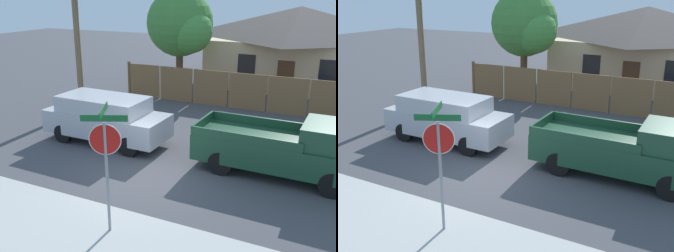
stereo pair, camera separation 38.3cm
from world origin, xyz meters
The scene contains 9 objects.
ground_plane centered at (0.00, 0.00, 0.00)m, with size 80.00×80.00×0.00m, color #47474C.
sidewalk_strip centered at (0.00, -3.60, 0.00)m, with size 36.00×3.20×0.01m.
wooden_fence centered at (1.82, 8.71, 0.90)m, with size 15.42×0.12×1.89m.
house centered at (2.06, 15.68, 2.44)m, with size 10.50×7.80×4.71m.
oak_tree centered at (-3.41, 10.41, 3.81)m, with size 3.84×3.66×5.74m.
palm_tree centered at (-6.37, 5.09, 5.18)m, with size 2.95×3.16×6.01m.
red_suv centered at (-2.81, 2.02, 0.98)m, with size 4.83×1.95×1.80m.
orange_pickup centered at (3.99, 2.01, 0.91)m, with size 5.39×2.05×1.88m.
stop_sign centered at (0.67, -2.96, 2.14)m, with size 0.98×0.88×3.13m.
Camera 1 is at (5.56, -9.77, 5.52)m, focal length 42.00 mm.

